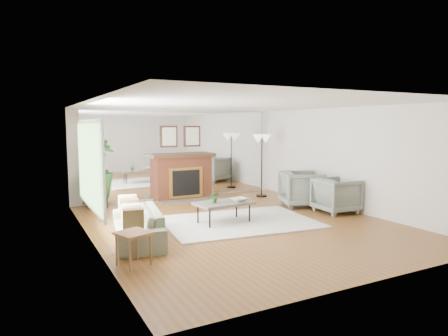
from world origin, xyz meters
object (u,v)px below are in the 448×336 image
sofa (137,225)px  armchair_back (302,189)px  coffee_table (224,204)px  potted_ficus (96,170)px  side_table (133,237)px  floor_lamp (262,144)px  fireplace (183,175)px  armchair_front (337,195)px

sofa → armchair_back: bearing=113.0°
coffee_table → sofa: bearing=-169.6°
armchair_back → potted_ficus: size_ratio=0.56×
coffee_table → sofa: sofa is taller
sofa → potted_ficus: potted_ficus is taller
side_table → potted_ficus: 4.53m
side_table → floor_lamp: floor_lamp is taller
coffee_table → potted_ficus: 3.60m
fireplace → armchair_back: bearing=-45.7°
floor_lamp → fireplace: bearing=161.1°
potted_ficus → fireplace: bearing=3.8°
sofa → floor_lamp: 5.30m
sofa → armchair_back: 4.68m
coffee_table → armchair_back: size_ratio=1.24×
sofa → armchair_front: bearing=100.9°
armchair_back → armchair_front: armchair_back is taller
armchair_front → side_table: 5.38m
coffee_table → side_table: bearing=-145.8°
coffee_table → armchair_back: bearing=15.1°
armchair_back → potted_ficus: potted_ficus is taller
sofa → side_table: bearing=-7.8°
side_table → floor_lamp: bearing=39.3°
floor_lamp → coffee_table: bearing=-136.4°
coffee_table → sofa: size_ratio=0.62×
floor_lamp → sofa: bearing=-148.5°
coffee_table → armchair_front: armchair_front is taller
fireplace → armchair_back: 3.30m
side_table → potted_ficus: bearing=86.6°
coffee_table → fireplace: bearing=84.2°
fireplace → potted_ficus: 2.40m
potted_ficus → floor_lamp: floor_lamp is taller
armchair_back → floor_lamp: bearing=26.2°
potted_ficus → side_table: bearing=-93.4°
armchair_back → armchair_front: (0.27, -0.97, -0.04)m
armchair_back → side_table: (-4.95, -2.30, -0.03)m
fireplace → potted_ficus: size_ratio=1.15×
sofa → armchair_back: armchair_back is taller
armchair_back → sofa: bearing=123.6°
fireplace → floor_lamp: (2.14, -0.73, 0.88)m
armchair_front → floor_lamp: floor_lamp is taller
fireplace → potted_ficus: bearing=-176.2°
potted_ficus → floor_lamp: size_ratio=0.99×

